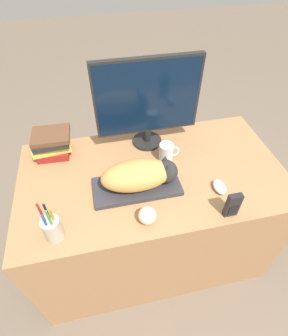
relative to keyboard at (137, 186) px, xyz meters
name	(u,v)px	position (x,y,z in m)	size (l,w,h in m)	color
ground_plane	(164,299)	(0.10, -0.28, -0.78)	(12.00, 12.00, 0.00)	#6B5B4C
desk	(151,216)	(0.10, 0.08, -0.40)	(1.35, 0.73, 0.77)	#9E7047
keyboard	(137,186)	(0.00, 0.00, 0.00)	(0.41, 0.18, 0.02)	#2D2D33
cat	(142,174)	(0.02, 0.00, 0.08)	(0.36, 0.17, 0.14)	#D18C47
monitor	(148,100)	(0.12, 0.32, 0.26)	(0.54, 0.16, 0.49)	black
computer_mouse	(220,187)	(0.38, -0.09, 0.01)	(0.06, 0.09, 0.04)	silver
coffee_mug	(167,153)	(0.19, 0.16, 0.04)	(0.11, 0.07, 0.11)	silver
pen_cup	(52,228)	(-0.38, -0.18, 0.05)	(0.08, 0.08, 0.22)	#B2A893
baseball	(147,215)	(0.01, -0.19, 0.03)	(0.08, 0.08, 0.08)	beige
phone	(233,205)	(0.37, -0.23, 0.05)	(0.06, 0.03, 0.13)	black
book_stack	(52,144)	(-0.39, 0.34, 0.06)	(0.22, 0.17, 0.14)	maroon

